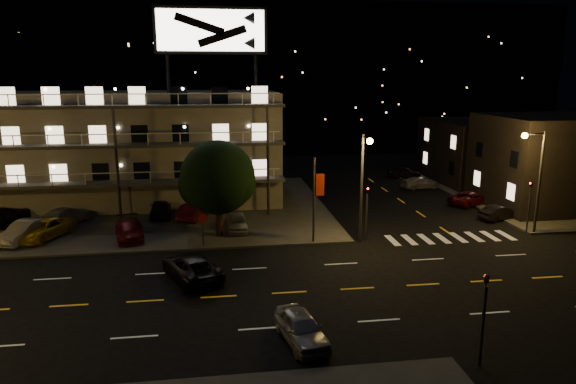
{
  "coord_description": "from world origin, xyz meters",
  "views": [
    {
      "loc": [
        -1.89,
        -26.92,
        12.16
      ],
      "look_at": [
        3.06,
        8.0,
        4.04
      ],
      "focal_mm": 32.0,
      "sensor_mm": 36.0,
      "label": 1
    }
  ],
  "objects": [
    {
      "name": "ground",
      "position": [
        0.0,
        0.0,
        0.0
      ],
      "size": [
        140.0,
        140.0,
        0.0
      ],
      "primitive_type": "plane",
      "color": "black",
      "rests_on": "ground"
    },
    {
      "name": "curb_nw",
      "position": [
        -14.0,
        20.0,
        0.07
      ],
      "size": [
        44.0,
        24.0,
        0.15
      ],
      "primitive_type": "cube",
      "color": "#353533",
      "rests_on": "ground"
    },
    {
      "name": "curb_ne",
      "position": [
        30.0,
        20.0,
        0.07
      ],
      "size": [
        16.0,
        24.0,
        0.15
      ],
      "primitive_type": "cube",
      "color": "#353533",
      "rests_on": "ground"
    },
    {
      "name": "motel",
      "position": [
        -9.94,
        23.88,
        5.34
      ],
      "size": [
        28.0,
        13.8,
        18.1
      ],
      "color": "gray",
      "rests_on": "ground"
    },
    {
      "name": "side_bldg_front",
      "position": [
        29.99,
        16.0,
        4.25
      ],
      "size": [
        14.06,
        10.0,
        8.5
      ],
      "color": "black",
      "rests_on": "ground"
    },
    {
      "name": "side_bldg_back",
      "position": [
        29.99,
        28.0,
        3.5
      ],
      "size": [
        14.06,
        12.0,
        7.0
      ],
      "color": "black",
      "rests_on": "ground"
    },
    {
      "name": "hill_backdrop",
      "position": [
        -5.94,
        68.78,
        11.55
      ],
      "size": [
        120.0,
        25.0,
        24.0
      ],
      "color": "black",
      "rests_on": "ground"
    },
    {
      "name": "streetlight_nc",
      "position": [
        8.5,
        7.94,
        4.96
      ],
      "size": [
        0.44,
        1.92,
        8.0
      ],
      "color": "#2D2D30",
      "rests_on": "ground"
    },
    {
      "name": "streetlight_ne",
      "position": [
        22.14,
        8.3,
        4.96
      ],
      "size": [
        1.92,
        0.44,
        8.0
      ],
      "color": "#2D2D30",
      "rests_on": "ground"
    },
    {
      "name": "signal_nw",
      "position": [
        9.0,
        8.5,
        2.57
      ],
      "size": [
        0.2,
        0.27,
        4.6
      ],
      "color": "#2D2D30",
      "rests_on": "ground"
    },
    {
      "name": "signal_sw",
      "position": [
        9.0,
        -8.5,
        2.57
      ],
      "size": [
        0.2,
        0.27,
        4.6
      ],
      "color": "#2D2D30",
      "rests_on": "ground"
    },
    {
      "name": "signal_ne",
      "position": [
        22.0,
        8.5,
        2.57
      ],
      "size": [
        0.27,
        0.2,
        4.6
      ],
      "color": "#2D2D30",
      "rests_on": "ground"
    },
    {
      "name": "banner_north",
      "position": [
        5.09,
        8.4,
        3.43
      ],
      "size": [
        0.83,
        0.16,
        6.4
      ],
      "color": "#2D2D30",
      "rests_on": "ground"
    },
    {
      "name": "stop_sign",
      "position": [
        -3.0,
        8.57,
        1.71
      ],
      "size": [
        0.91,
        0.11,
        2.61
      ],
      "color": "#2D2D30",
      "rests_on": "ground"
    },
    {
      "name": "tree",
      "position": [
        -1.87,
        10.93,
        4.48
      ],
      "size": [
        5.78,
        5.57,
        7.28
      ],
      "color": "black",
      "rests_on": "curb_nw"
    },
    {
      "name": "lot_car_1",
      "position": [
        -15.97,
        11.42,
        0.91
      ],
      "size": [
        3.06,
        4.86,
        1.51
      ],
      "primitive_type": "imported",
      "rotation": [
        0.0,
        0.0,
        -0.35
      ],
      "color": "#97989D",
      "rests_on": "curb_nw"
    },
    {
      "name": "lot_car_2",
      "position": [
        -14.86,
        12.01,
        0.85
      ],
      "size": [
        4.22,
        5.56,
        1.4
      ],
      "primitive_type": "imported",
      "rotation": [
        0.0,
        0.0,
        -0.43
      ],
      "color": "gold",
      "rests_on": "curb_nw"
    },
    {
      "name": "lot_car_3",
      "position": [
        -8.51,
        11.12,
        0.83
      ],
      "size": [
        2.84,
        4.97,
        1.36
      ],
      "primitive_type": "imported",
      "rotation": [
        0.0,
        0.0,
        0.21
      ],
      "color": "#4F0B0F",
      "rests_on": "curb_nw"
    },
    {
      "name": "lot_car_4",
      "position": [
        -0.41,
        11.99,
        0.81
      ],
      "size": [
        1.58,
        3.91,
        1.33
      ],
      "primitive_type": "imported",
      "rotation": [
        0.0,
        0.0,
        -0.0
      ],
      "color": "#97989D",
      "rests_on": "curb_nw"
    },
    {
      "name": "lot_car_6",
      "position": [
        -19.18,
        16.44,
        0.84
      ],
      "size": [
        3.13,
        5.32,
        1.39
      ],
      "primitive_type": "imported",
      "rotation": [
        0.0,
        0.0,
        2.97
      ],
      "color": "black",
      "rests_on": "curb_nw"
    },
    {
      "name": "lot_car_7",
      "position": [
        -14.22,
        15.49,
        0.87
      ],
      "size": [
        3.93,
        5.36,
        1.44
      ],
      "primitive_type": "imported",
      "rotation": [
        0.0,
        0.0,
        2.71
      ],
      "color": "#97989D",
      "rests_on": "curb_nw"
    },
    {
      "name": "lot_car_8",
      "position": [
        -6.78,
        16.9,
        0.89
      ],
      "size": [
        1.97,
        4.43,
        1.48
      ],
      "primitive_type": "imported",
      "rotation": [
        0.0,
        0.0,
        3.19
      ],
      "color": "black",
      "rests_on": "curb_nw"
    },
    {
      "name": "lot_car_9",
      "position": [
        -3.88,
        15.85,
        0.84
      ],
      "size": [
        3.04,
        4.42,
        1.38
      ],
      "primitive_type": "imported",
      "rotation": [
        0.0,
        0.0,
        2.72
      ],
      "color": "#4F0B0F",
      "rests_on": "curb_nw"
    },
    {
      "name": "side_car_0",
      "position": [
        21.97,
        12.34,
        0.62
      ],
      "size": [
        4.01,
        2.29,
        1.25
      ],
      "primitive_type": "imported",
      "rotation": [
        0.0,
        0.0,
        1.84
      ],
      "color": "black",
      "rests_on": "ground"
    },
    {
      "name": "side_car_1",
      "position": [
        21.96,
        17.55,
        0.64
      ],
      "size": [
        5.11,
        3.88,
        1.29
      ],
      "primitive_type": "imported",
      "rotation": [
        0.0,
        0.0,
        2.0
      ],
      "color": "#4F0B0F",
      "rests_on": "ground"
    },
    {
      "name": "side_car_2",
      "position": [
        19.99,
        25.09,
        0.62
      ],
      "size": [
        4.53,
        2.5,
        1.24
      ],
      "primitive_type": "imported",
      "rotation": [
        0.0,
        0.0,
        1.76
      ],
      "color": "#97989D",
      "rests_on": "ground"
    },
    {
      "name": "side_car_3",
      "position": [
        20.46,
        31.14,
        0.68
      ],
      "size": [
        4.25,
        2.47,
        1.36
      ],
      "primitive_type": "imported",
      "rotation": [
        0.0,
        0.0,
        1.34
      ],
      "color": "black",
      "rests_on": "ground"
    },
    {
      "name": "road_car_east",
      "position": [
        1.76,
        -5.49,
        0.69
      ],
      "size": [
        2.41,
        4.32,
        1.39
      ],
      "primitive_type": "imported",
      "rotation": [
        0.0,
        0.0,
        0.2
      ],
      "color": "#97989D",
      "rests_on": "ground"
    },
    {
      "name": "road_car_west",
      "position": [
        -3.58,
        2.95,
        0.75
      ],
      "size": [
        4.31,
        5.92,
        1.5
      ],
      "primitive_type": "imported",
      "rotation": [
        0.0,
        0.0,
        3.52
      ],
      "color": "black",
      "rests_on": "ground"
    }
  ]
}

